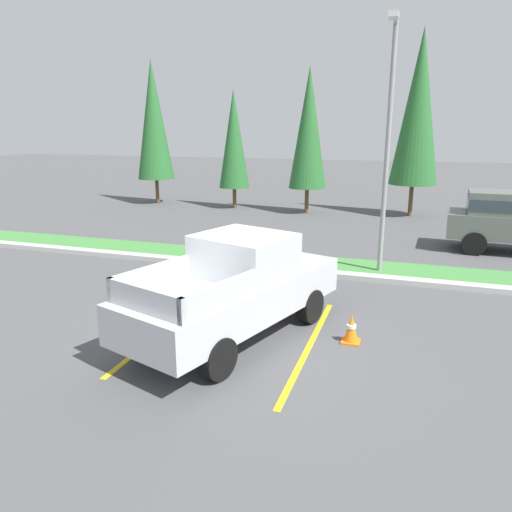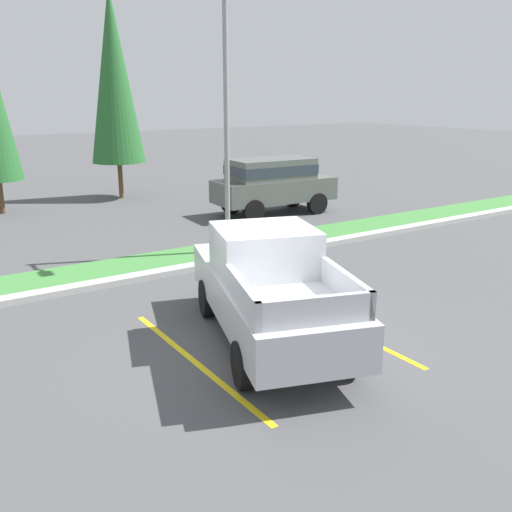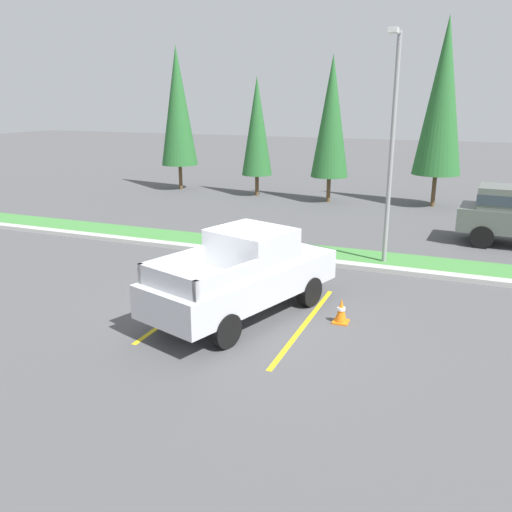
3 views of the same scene
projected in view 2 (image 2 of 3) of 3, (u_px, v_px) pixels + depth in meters
ground_plane at (258, 351)px, 10.16m from camera, size 120.00×120.00×0.00m
parking_line_near at (194, 361)px, 9.77m from camera, size 0.12×4.80×0.01m
parking_line_far at (332, 323)px, 11.41m from camera, size 0.12×4.80×0.01m
curb_strip at (147, 275)px, 14.16m from camera, size 56.00×0.40×0.15m
grass_median at (130, 266)px, 15.05m from camera, size 56.00×1.80×0.06m
pickup_truck_main at (268, 287)px, 10.35m from camera, size 3.44×5.55×2.10m
suv_distant at (273, 182)px, 21.45m from camera, size 4.70×2.16×2.10m
street_light at (229, 109)px, 15.20m from camera, size 0.24×1.49×6.95m
cypress_tree_right_inner at (114, 76)px, 23.71m from camera, size 2.26×2.26×8.70m
traffic_cone at (346, 296)px, 12.08m from camera, size 0.36×0.36×0.60m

